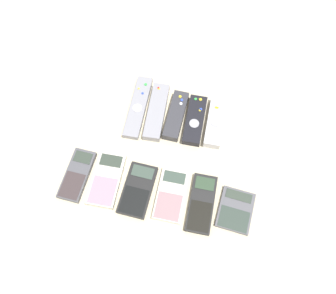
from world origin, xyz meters
TOP-DOWN VIEW (x-y plane):
  - ground_plane at (0.00, 0.00)m, footprint 3.00×3.00m
  - remote_0 at (-0.12, 0.14)m, footprint 0.05×0.21m
  - remote_1 at (-0.06, 0.13)m, footprint 0.06×0.19m
  - remote_2 at (-0.00, 0.13)m, footprint 0.05×0.16m
  - remote_3 at (0.06, 0.13)m, footprint 0.06×0.16m
  - remote_4 at (0.12, 0.13)m, footprint 0.05×0.16m
  - calculator_0 at (-0.22, -0.11)m, footprint 0.07×0.15m
  - calculator_1 at (-0.14, -0.10)m, footprint 0.08×0.16m
  - calculator_2 at (-0.05, -0.11)m, footprint 0.08×0.15m
  - calculator_3 at (0.04, -0.11)m, footprint 0.08×0.14m
  - calculator_4 at (0.12, -0.11)m, footprint 0.07×0.16m
  - calculator_5 at (0.21, -0.11)m, footprint 0.09×0.12m

SIDE VIEW (x-z plane):
  - ground_plane at x=0.00m, z-range 0.00..0.00m
  - calculator_5 at x=0.21m, z-range 0.00..0.01m
  - calculator_3 at x=0.04m, z-range 0.00..0.01m
  - calculator_2 at x=-0.05m, z-range 0.00..0.02m
  - calculator_0 at x=-0.22m, z-range 0.00..0.02m
  - calculator_4 at x=0.12m, z-range 0.00..0.02m
  - calculator_1 at x=-0.14m, z-range 0.00..0.02m
  - remote_0 at x=-0.12m, z-range 0.00..0.02m
  - remote_3 at x=0.06m, z-range 0.00..0.02m
  - remote_1 at x=-0.06m, z-range 0.00..0.03m
  - remote_2 at x=0.00m, z-range 0.00..0.03m
  - remote_4 at x=0.12m, z-range 0.00..0.03m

